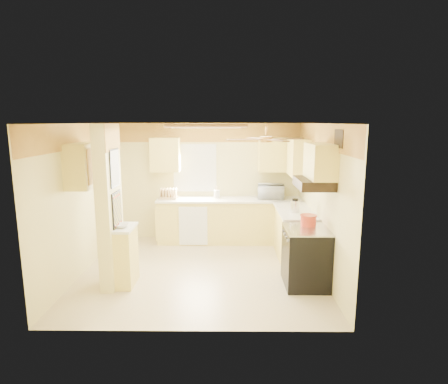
{
  "coord_description": "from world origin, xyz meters",
  "views": [
    {
      "loc": [
        0.45,
        -6.09,
        2.53
      ],
      "look_at": [
        0.39,
        0.35,
        1.32
      ],
      "focal_mm": 30.0,
      "sensor_mm": 36.0,
      "label": 1
    }
  ],
  "objects_px": {
    "dutch_oven": "(308,220)",
    "kettle": "(295,206)",
    "stove": "(306,257)",
    "microwave": "(271,191)",
    "bowl": "(122,226)"
  },
  "relations": [
    {
      "from": "microwave",
      "to": "dutch_oven",
      "type": "relative_size",
      "value": 2.09
    },
    {
      "from": "bowl",
      "to": "dutch_oven",
      "type": "xyz_separation_m",
      "value": [
        2.89,
        0.21,
        0.04
      ]
    },
    {
      "from": "stove",
      "to": "bowl",
      "type": "bearing_deg",
      "value": -179.11
    },
    {
      "from": "stove",
      "to": "dutch_oven",
      "type": "distance_m",
      "value": 0.57
    },
    {
      "from": "stove",
      "to": "microwave",
      "type": "height_order",
      "value": "microwave"
    },
    {
      "from": "bowl",
      "to": "dutch_oven",
      "type": "relative_size",
      "value": 0.84
    },
    {
      "from": "stove",
      "to": "bowl",
      "type": "height_order",
      "value": "bowl"
    },
    {
      "from": "bowl",
      "to": "kettle",
      "type": "xyz_separation_m",
      "value": [
        2.82,
        0.99,
        0.09
      ]
    },
    {
      "from": "stove",
      "to": "microwave",
      "type": "relative_size",
      "value": 1.68
    },
    {
      "from": "stove",
      "to": "dutch_oven",
      "type": "xyz_separation_m",
      "value": [
        0.05,
        0.17,
        0.54
      ]
    },
    {
      "from": "microwave",
      "to": "bowl",
      "type": "height_order",
      "value": "microwave"
    },
    {
      "from": "microwave",
      "to": "dutch_oven",
      "type": "xyz_separation_m",
      "value": [
        0.36,
        -2.0,
        -0.09
      ]
    },
    {
      "from": "microwave",
      "to": "bowl",
      "type": "distance_m",
      "value": 3.36
    },
    {
      "from": "bowl",
      "to": "kettle",
      "type": "distance_m",
      "value": 2.99
    },
    {
      "from": "dutch_oven",
      "to": "kettle",
      "type": "bearing_deg",
      "value": 95.45
    }
  ]
}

